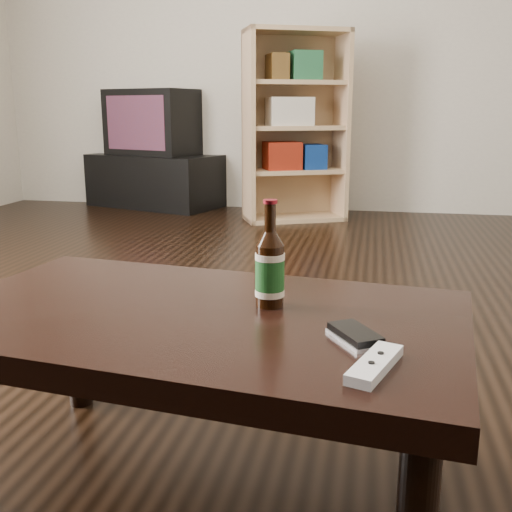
% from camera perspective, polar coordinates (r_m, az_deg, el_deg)
% --- Properties ---
extents(floor, '(5.00, 6.00, 0.01)m').
position_cam_1_polar(floor, '(2.30, -7.66, -7.50)').
color(floor, black).
rests_on(floor, ground).
extents(wall_back, '(5.00, 0.02, 2.70)m').
position_cam_1_polar(wall_back, '(5.11, 3.33, 19.68)').
color(wall_back, silver).
rests_on(wall_back, ground).
extents(tv_stand, '(1.23, 0.88, 0.44)m').
position_cam_1_polar(tv_stand, '(5.31, -9.58, 7.10)').
color(tv_stand, black).
rests_on(tv_stand, floor).
extents(tv, '(0.83, 0.66, 0.54)m').
position_cam_1_polar(tv, '(5.27, -9.80, 12.43)').
color(tv, black).
rests_on(tv, tv_stand).
extents(bookshelf, '(0.82, 0.62, 1.38)m').
position_cam_1_polar(bookshelf, '(4.56, 3.57, 12.47)').
color(bookshelf, tan).
rests_on(bookshelf, floor).
extents(coffee_table, '(1.18, 0.78, 0.41)m').
position_cam_1_polar(coffee_table, '(1.29, -5.72, -7.49)').
color(coffee_table, black).
rests_on(coffee_table, floor).
extents(beer_bottle, '(0.08, 0.08, 0.23)m').
position_cam_1_polar(beer_bottle, '(1.27, 1.33, -1.27)').
color(beer_bottle, black).
rests_on(beer_bottle, coffee_table).
extents(phone, '(0.11, 0.13, 0.02)m').
position_cam_1_polar(phone, '(1.12, 9.42, -7.47)').
color(phone, silver).
rests_on(phone, coffee_table).
extents(remote, '(0.10, 0.17, 0.02)m').
position_cam_1_polar(remote, '(1.00, 11.26, -10.09)').
color(remote, silver).
rests_on(remote, coffee_table).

